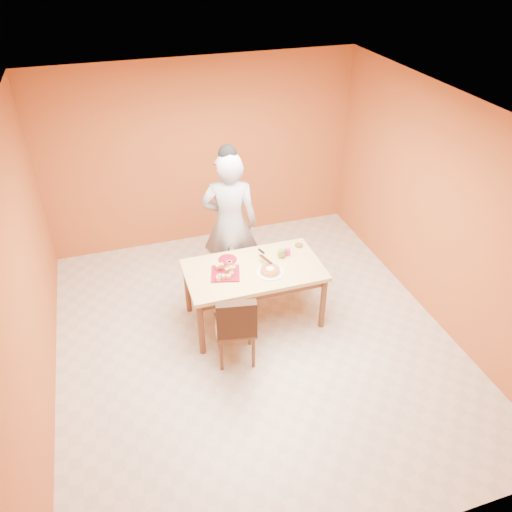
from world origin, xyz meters
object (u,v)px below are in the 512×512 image
object	(u,v)px
person	(230,224)
magenta_glass	(288,252)
checker_tin	(299,245)
red_dinner_plate	(228,260)
egg_ornament	(282,253)
dining_chair	(236,325)
sponge_cake	(270,270)
pastry_platter	(225,273)
dining_table	(254,275)

from	to	relation	value
person	magenta_glass	bearing A→B (deg)	150.68
magenta_glass	checker_tin	world-z (taller)	magenta_glass
red_dinner_plate	egg_ornament	size ratio (longest dim) A/B	1.66
dining_chair	sponge_cake	distance (m)	0.77
dining_chair	egg_ornament	xyz separation A→B (m)	(0.78, 0.71, 0.33)
dining_chair	pastry_platter	distance (m)	0.65
pastry_platter	red_dinner_plate	bearing A→B (deg)	70.07
person	pastry_platter	xyz separation A→B (m)	(-0.26, -0.73, -0.20)
person	dining_table	bearing A→B (deg)	113.13
red_dinner_plate	sponge_cake	distance (m)	0.57
dining_chair	person	size ratio (longest dim) A/B	0.49
egg_ornament	dining_table	bearing A→B (deg)	175.60
egg_ornament	checker_tin	bearing A→B (deg)	8.98
magenta_glass	person	bearing A→B (deg)	134.22
dining_table	pastry_platter	size ratio (longest dim) A/B	4.97
egg_ornament	magenta_glass	world-z (taller)	egg_ornament
dining_table	pastry_platter	distance (m)	0.36
dining_chair	pastry_platter	bearing A→B (deg)	95.72
dining_chair	checker_tin	xyz separation A→B (m)	(1.07, 0.87, 0.28)
person	checker_tin	distance (m)	0.90
pastry_platter	sponge_cake	xyz separation A→B (m)	(0.50, -0.14, 0.03)
dining_table	pastry_platter	world-z (taller)	pastry_platter
red_dinner_plate	pastry_platter	bearing A→B (deg)	-109.93
pastry_platter	person	bearing A→B (deg)	70.43
dining_chair	red_dinner_plate	bearing A→B (deg)	90.77
dining_chair	pastry_platter	size ratio (longest dim) A/B	2.98
dining_table	person	size ratio (longest dim) A/B	0.82
pastry_platter	magenta_glass	world-z (taller)	magenta_glass
magenta_glass	egg_ornament	bearing A→B (deg)	-161.65
egg_ornament	checker_tin	world-z (taller)	egg_ornament
egg_ornament	dining_chair	bearing A→B (deg)	-158.74
pastry_platter	dining_table	bearing A→B (deg)	0.97
dining_chair	person	distance (m)	1.43
magenta_glass	sponge_cake	bearing A→B (deg)	-138.68
dining_chair	egg_ornament	size ratio (longest dim) A/B	7.16
person	magenta_glass	world-z (taller)	person
dining_table	sponge_cake	size ratio (longest dim) A/B	7.23
person	checker_tin	xyz separation A→B (m)	(0.76, -0.44, -0.20)
person	egg_ornament	xyz separation A→B (m)	(0.47, -0.61, -0.14)
dining_table	sponge_cake	xyz separation A→B (m)	(0.15, -0.14, 0.13)
pastry_platter	egg_ornament	distance (m)	0.74
checker_tin	dining_chair	bearing A→B (deg)	-140.82
pastry_platter	magenta_glass	xyz separation A→B (m)	(0.82, 0.15, 0.04)
dining_table	magenta_glass	distance (m)	0.52
sponge_cake	checker_tin	bearing A→B (deg)	38.75
egg_ornament	magenta_glass	bearing A→B (deg)	-2.53
dining_table	checker_tin	bearing A→B (deg)	22.53
dining_table	egg_ornament	world-z (taller)	egg_ornament
red_dinner_plate	egg_ornament	xyz separation A→B (m)	(0.64, -0.15, 0.06)
egg_ornament	checker_tin	xyz separation A→B (m)	(0.29, 0.17, -0.05)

